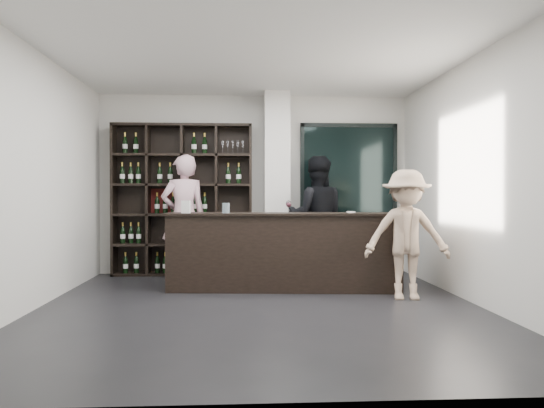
{
  "coord_description": "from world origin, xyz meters",
  "views": [
    {
      "loc": [
        -0.21,
        -5.94,
        1.26
      ],
      "look_at": [
        0.19,
        1.1,
        1.15
      ],
      "focal_mm": 35.0,
      "sensor_mm": 36.0,
      "label": 1
    }
  ],
  "objects": [
    {
      "name": "taster_pink",
      "position": [
        -1.1,
        2.24,
        0.94
      ],
      "size": [
        0.79,
        0.64,
        1.89
      ],
      "primitive_type": "imported",
      "rotation": [
        0.0,
        0.0,
        3.45
      ],
      "color": "#CDA0AC",
      "rests_on": "floor"
    },
    {
      "name": "napkin_stack",
      "position": [
        1.27,
        1.14,
        1.04
      ],
      "size": [
        0.11,
        0.11,
        0.02
      ],
      "primitive_type": "cube",
      "rotation": [
        0.0,
        0.0,
        -0.05
      ],
      "color": "white",
      "rests_on": "tasting_counter"
    },
    {
      "name": "spit_cup",
      "position": [
        -0.42,
        1.1,
        1.1
      ],
      "size": [
        0.13,
        0.13,
        0.13
      ],
      "primitive_type": "cylinder",
      "rotation": [
        0.0,
        0.0,
        0.38
      ],
      "color": "#9EB6C2",
      "rests_on": "tasting_counter"
    },
    {
      "name": "structural_column",
      "position": [
        0.35,
        2.47,
        1.45
      ],
      "size": [
        0.4,
        0.4,
        2.9
      ],
      "primitive_type": "cube",
      "color": "silver",
      "rests_on": "floor"
    },
    {
      "name": "tasting_counter",
      "position": [
        0.35,
        1.1,
        0.52
      ],
      "size": [
        3.14,
        0.65,
        1.03
      ],
      "rotation": [
        0.0,
        0.0,
        -0.09
      ],
      "color": "black",
      "rests_on": "floor"
    },
    {
      "name": "customer",
      "position": [
        1.8,
        0.4,
        0.79
      ],
      "size": [
        1.1,
        0.73,
        1.58
      ],
      "primitive_type": "imported",
      "rotation": [
        0.0,
        0.0,
        -0.15
      ],
      "color": "tan",
      "rests_on": "floor"
    },
    {
      "name": "taster_black",
      "position": [
        0.95,
        2.24,
        0.94
      ],
      "size": [
        0.97,
        0.79,
        1.88
      ],
      "primitive_type": "imported",
      "rotation": [
        0.0,
        0.0,
        3.05
      ],
      "color": "black",
      "rests_on": "floor"
    },
    {
      "name": "glass_panel",
      "position": [
        1.55,
        2.69,
        1.4
      ],
      "size": [
        1.6,
        0.08,
        2.1
      ],
      "color": "black",
      "rests_on": "floor"
    },
    {
      "name": "floor",
      "position": [
        0.0,
        0.0,
        -0.01
      ],
      "size": [
        5.0,
        5.5,
        0.01
      ],
      "primitive_type": "cube",
      "color": "black",
      "rests_on": "ground"
    },
    {
      "name": "wine_glass",
      "position": [
        0.41,
        1.06,
        1.12
      ],
      "size": [
        0.09,
        0.09,
        0.18
      ],
      "primitive_type": null,
      "rotation": [
        0.0,
        0.0,
        -0.13
      ],
      "color": "white",
      "rests_on": "tasting_counter"
    },
    {
      "name": "card_stand",
      "position": [
        -0.94,
        1.05,
        1.12
      ],
      "size": [
        0.12,
        0.08,
        0.17
      ],
      "primitive_type": "cube",
      "rotation": [
        0.0,
        0.0,
        -0.27
      ],
      "color": "white",
      "rests_on": "tasting_counter"
    },
    {
      "name": "wine_shelf",
      "position": [
        -1.15,
        2.57,
        1.2
      ],
      "size": [
        2.2,
        0.35,
        2.4
      ],
      "primitive_type": null,
      "color": "black",
      "rests_on": "floor"
    }
  ]
}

